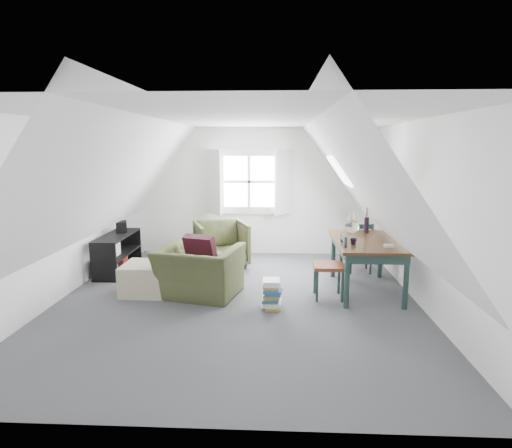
# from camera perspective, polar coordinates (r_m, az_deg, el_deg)

# --- Properties ---
(floor) EXTENTS (5.50, 5.50, 0.00)m
(floor) POSITION_cam_1_polar(r_m,az_deg,el_deg) (6.09, -2.55, -10.23)
(floor) COLOR #46464A
(floor) RESTS_ON ground
(ceiling) EXTENTS (5.50, 5.50, 0.00)m
(ceiling) POSITION_cam_1_polar(r_m,az_deg,el_deg) (5.71, -2.76, 13.96)
(ceiling) COLOR white
(ceiling) RESTS_ON wall_back
(wall_back) EXTENTS (5.00, 0.00, 5.00)m
(wall_back) POSITION_cam_1_polar(r_m,az_deg,el_deg) (8.49, -0.92, 4.34)
(wall_back) COLOR white
(wall_back) RESTS_ON ground
(wall_front) EXTENTS (5.00, 0.00, 5.00)m
(wall_front) POSITION_cam_1_polar(r_m,az_deg,el_deg) (3.11, -7.41, -6.39)
(wall_front) COLOR white
(wall_front) RESTS_ON ground
(wall_left) EXTENTS (0.00, 5.50, 5.50)m
(wall_left) POSITION_cam_1_polar(r_m,az_deg,el_deg) (6.50, -25.17, 1.50)
(wall_left) COLOR white
(wall_left) RESTS_ON ground
(wall_right) EXTENTS (0.00, 5.50, 5.50)m
(wall_right) POSITION_cam_1_polar(r_m,az_deg,el_deg) (6.07, 21.56, 1.20)
(wall_right) COLOR white
(wall_right) RESTS_ON ground
(slope_left) EXTENTS (3.19, 5.50, 4.48)m
(slope_left) POSITION_cam_1_polar(r_m,az_deg,el_deg) (6.06, -17.54, 6.43)
(slope_left) COLOR white
(slope_left) RESTS_ON wall_left
(slope_right) EXTENTS (3.19, 5.50, 4.48)m
(slope_right) POSITION_cam_1_polar(r_m,az_deg,el_deg) (5.78, 12.90, 6.47)
(slope_right) COLOR white
(slope_right) RESTS_ON wall_right
(dormer_window) EXTENTS (1.71, 0.35, 1.30)m
(dormer_window) POSITION_cam_1_polar(r_m,az_deg,el_deg) (8.40, -0.95, 5.64)
(dormer_window) COLOR white
(dormer_window) RESTS_ON wall_back
(skylight) EXTENTS (0.35, 0.75, 0.47)m
(skylight) POSITION_cam_1_polar(r_m,az_deg,el_deg) (7.06, 11.05, 6.96)
(skylight) COLOR white
(skylight) RESTS_ON slope_right
(armchair_near) EXTENTS (1.31, 1.21, 0.72)m
(armchair_near) POSITION_cam_1_polar(r_m,az_deg,el_deg) (6.36, -7.50, -9.40)
(armchair_near) COLOR #3C4125
(armchair_near) RESTS_ON floor
(armchair_far) EXTENTS (1.12, 1.14, 0.82)m
(armchair_far) POSITION_cam_1_polar(r_m,az_deg,el_deg) (7.82, -4.63, -5.57)
(armchair_far) COLOR #3C4125
(armchair_far) RESTS_ON floor
(throw_pillow) EXTENTS (0.53, 0.41, 0.48)m
(throw_pillow) POSITION_cam_1_polar(r_m,az_deg,el_deg) (6.32, -7.40, -3.51)
(throw_pillow) COLOR #3B101D
(throw_pillow) RESTS_ON armchair_near
(ottoman) EXTENTS (0.67, 0.67, 0.44)m
(ottoman) POSITION_cam_1_polar(r_m,az_deg,el_deg) (6.55, -14.35, -7.02)
(ottoman) COLOR tan
(ottoman) RESTS_ON floor
(dining_table) EXTENTS (0.94, 1.56, 0.78)m
(dining_table) POSITION_cam_1_polar(r_m,az_deg,el_deg) (6.50, 14.52, -2.97)
(dining_table) COLOR #351F0F
(dining_table) RESTS_ON floor
(demijohn) EXTENTS (0.24, 0.24, 0.33)m
(demijohn) POSITION_cam_1_polar(r_m,az_deg,el_deg) (6.86, 12.63, -0.16)
(demijohn) COLOR silver
(demijohn) RESTS_ON dining_table
(vase_twigs) EXTENTS (0.08, 0.09, 0.61)m
(vase_twigs) POSITION_cam_1_polar(r_m,az_deg,el_deg) (7.00, 14.51, -0.03)
(vase_twigs) COLOR black
(vase_twigs) RESTS_ON dining_table
(cup) EXTENTS (0.11, 0.11, 0.09)m
(cup) POSITION_cam_1_polar(r_m,az_deg,el_deg) (6.14, 12.84, -2.68)
(cup) COLOR black
(cup) RESTS_ON dining_table
(paper_box) EXTENTS (0.13, 0.09, 0.04)m
(paper_box) POSITION_cam_1_polar(r_m,az_deg,el_deg) (6.09, 17.27, -2.81)
(paper_box) COLOR white
(paper_box) RESTS_ON dining_table
(dining_chair_far) EXTENTS (0.41, 0.41, 0.87)m
(dining_chair_far) POSITION_cam_1_polar(r_m,az_deg,el_deg) (7.52, 13.70, -2.91)
(dining_chair_far) COLOR brown
(dining_chair_far) RESTS_ON floor
(dining_chair_near) EXTENTS (0.43, 0.43, 0.93)m
(dining_chair_near) POSITION_cam_1_polar(r_m,az_deg,el_deg) (6.17, 10.03, -5.40)
(dining_chair_near) COLOR brown
(dining_chair_near) RESTS_ON floor
(media_shelf) EXTENTS (0.42, 1.26, 0.65)m
(media_shelf) POSITION_cam_1_polar(r_m,az_deg,el_deg) (7.73, -18.07, -4.00)
(media_shelf) COLOR black
(media_shelf) RESTS_ON floor
(electronics_box) EXTENTS (0.26, 0.30, 0.20)m
(electronics_box) POSITION_cam_1_polar(r_m,az_deg,el_deg) (7.90, -17.50, -0.38)
(electronics_box) COLOR black
(electronics_box) RESTS_ON media_shelf
(magazine_stack) EXTENTS (0.29, 0.35, 0.39)m
(magazine_stack) POSITION_cam_1_polar(r_m,az_deg,el_deg) (5.78, 2.14, -9.31)
(magazine_stack) COLOR #B29933
(magazine_stack) RESTS_ON floor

